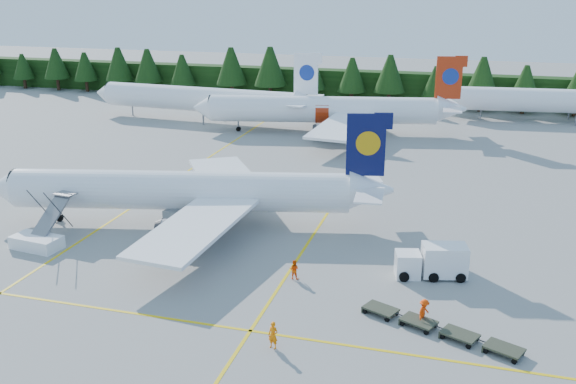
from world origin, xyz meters
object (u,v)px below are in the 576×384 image
(airliner_navy, at_px, (174,191))
(service_truck, at_px, (431,261))
(airstairs, at_px, (39,238))
(airliner_red, at_px, (318,110))

(airliner_navy, distance_m, service_truck, 25.24)
(airliner_navy, distance_m, airstairs, 12.78)
(airstairs, xyz_separation_m, service_truck, (33.73, 3.38, 0.47))
(airliner_navy, bearing_deg, airliner_red, 71.59)
(service_truck, bearing_deg, airliner_red, 99.61)
(airliner_navy, xyz_separation_m, airliner_red, (4.13, 42.15, 0.26))
(airliner_red, relative_size, service_truck, 6.90)
(airstairs, bearing_deg, airliner_red, 82.32)
(airliner_navy, bearing_deg, service_truck, -24.82)
(airliner_navy, height_order, airstairs, airliner_navy)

